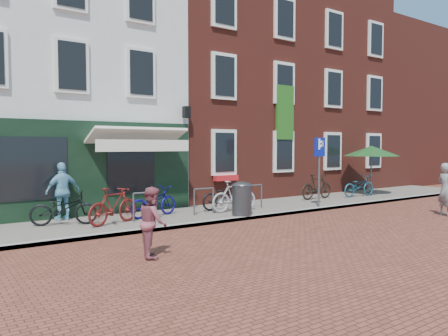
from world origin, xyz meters
TOP-DOWN VIEW (x-y plane):
  - ground at (0.00, 0.00)m, footprint 80.00×80.00m
  - sidewalk at (1.00, 1.50)m, footprint 24.00×3.00m
  - building_stucco at (-5.00, 7.00)m, footprint 8.00×8.00m
  - building_brick_mid at (2.00, 7.00)m, footprint 6.00×8.00m
  - building_brick_right at (8.00, 7.00)m, footprint 6.00×8.00m
  - filler_right at (14.50, 7.00)m, footprint 7.00×8.00m
  - litter_bin at (-0.68, 0.30)m, footprint 0.61×0.61m
  - parking_sign at (2.68, 0.24)m, footprint 0.50×0.08m
  - parasol at (7.48, 1.60)m, footprint 2.40×2.40m
  - woman at (5.01, -3.00)m, footprint 0.57×0.71m
  - boy at (-4.90, -2.26)m, footprint 0.73×0.83m
  - cafe_person at (-5.41, 2.60)m, footprint 1.03×0.55m
  - bicycle_0 at (-5.61, 1.78)m, footprint 1.84×1.18m
  - bicycle_1 at (-4.45, 1.14)m, footprint 1.75×1.03m
  - bicycle_2 at (-3.02, 1.64)m, footprint 1.84×1.05m
  - bicycle_3 at (-0.39, 1.08)m, footprint 1.71×0.56m
  - bicycle_4 at (-0.40, 1.61)m, footprint 1.77×0.71m
  - bicycle_5 at (4.21, 1.76)m, footprint 1.70×0.51m
  - bicycle_6 at (6.32, 1.36)m, footprint 1.77×0.70m

SIDE VIEW (x-z plane):
  - ground at x=0.00m, z-range 0.00..0.00m
  - sidewalk at x=1.00m, z-range 0.00..0.10m
  - bicycle_0 at x=-5.61m, z-range 0.10..1.01m
  - bicycle_2 at x=-3.02m, z-range 0.10..1.01m
  - bicycle_4 at x=-0.40m, z-range 0.10..1.01m
  - bicycle_6 at x=6.32m, z-range 0.10..1.01m
  - bicycle_1 at x=-4.45m, z-range 0.10..1.11m
  - bicycle_3 at x=-0.39m, z-range 0.10..1.11m
  - bicycle_5 at x=4.21m, z-range 0.10..1.11m
  - litter_bin at x=-0.68m, z-range 0.12..1.24m
  - boy at x=-4.90m, z-range 0.00..1.42m
  - woman at x=5.01m, z-range 0.00..1.70m
  - cafe_person at x=-5.41m, z-range 0.10..1.77m
  - parking_sign at x=2.68m, z-range 0.56..2.98m
  - parasol at x=7.48m, z-range 0.98..3.22m
  - building_stucco at x=-5.00m, z-range 0.00..9.00m
  - filler_right at x=14.50m, z-range 0.00..9.00m
  - building_brick_mid at x=2.00m, z-range 0.00..10.00m
  - building_brick_right at x=8.00m, z-range 0.00..10.00m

